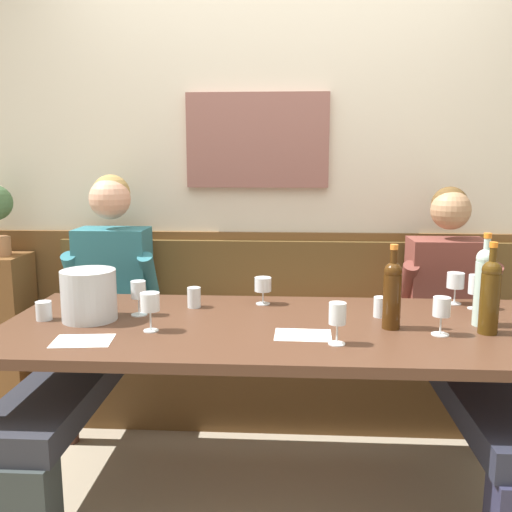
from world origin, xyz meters
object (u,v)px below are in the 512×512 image
at_px(ice_bucket, 89,295).
at_px(wine_glass_mid_left, 150,304).
at_px(wall_bench, 282,366).
at_px(water_tumbler_left, 194,297).
at_px(wine_bottle_amber_mid, 490,294).
at_px(water_tumbler_right, 381,307).
at_px(wine_glass_right_end, 441,309).
at_px(dining_table, 280,342).
at_px(person_left_seat, 92,318).
at_px(wine_bottle_green_tall, 484,285).
at_px(person_right_seat, 467,333).
at_px(wine_glass_near_bucket, 455,282).
at_px(wine_bottle_clear_water, 392,292).
at_px(wine_glass_mid_right, 263,285).
at_px(wine_glass_left_end, 337,316).
at_px(water_tumbler_center, 44,311).
at_px(wine_glass_center_front, 138,292).
at_px(wine_glass_by_bottle, 475,286).

bearing_deg(ice_bucket, wine_glass_mid_left, -25.27).
distance_m(wall_bench, water_tumbler_left, 0.82).
height_order(wine_bottle_amber_mid, water_tumbler_right, wine_bottle_amber_mid).
bearing_deg(wine_bottle_amber_mid, wine_glass_right_end, -170.73).
bearing_deg(dining_table, person_left_seat, 157.83).
bearing_deg(wine_bottle_green_tall, person_right_seat, 81.20).
height_order(person_right_seat, wine_bottle_amber_mid, person_right_seat).
relative_size(wine_bottle_amber_mid, wine_glass_near_bucket, 2.42).
bearing_deg(wine_bottle_clear_water, water_tumbler_left, 162.23).
xyz_separation_m(wine_glass_mid_left, wine_glass_right_end, (1.09, 0.02, -0.01)).
xyz_separation_m(wall_bench, ice_bucket, (-0.78, -0.73, 0.57)).
bearing_deg(person_right_seat, wine_glass_right_end, -118.31).
bearing_deg(dining_table, wine_glass_mid_right, 105.53).
bearing_deg(water_tumbler_left, wine_glass_left_end, -38.11).
bearing_deg(water_tumbler_right, wine_glass_right_end, -51.26).
distance_m(wall_bench, person_left_seat, 1.04).
xyz_separation_m(person_left_seat, wine_glass_mid_right, (0.82, -0.07, 0.19)).
bearing_deg(wall_bench, ice_bucket, -136.73).
height_order(wine_glass_near_bucket, wine_glass_left_end, wine_glass_left_end).
bearing_deg(water_tumbler_right, wine_bottle_green_tall, -14.35).
distance_m(person_left_seat, wine_glass_right_end, 1.58).
relative_size(water_tumbler_center, water_tumbler_right, 0.91).
xyz_separation_m(wall_bench, wine_bottle_clear_water, (0.43, -0.77, 0.61)).
bearing_deg(wine_glass_near_bucket, wine_bottle_amber_mid, -90.09).
bearing_deg(wine_glass_center_front, dining_table, -8.85).
height_order(wine_glass_center_front, water_tumbler_center, wine_glass_center_front).
distance_m(wine_bottle_green_tall, wine_glass_by_bottle, 0.26).
bearing_deg(person_right_seat, water_tumbler_center, -168.95).
distance_m(wine_bottle_amber_mid, water_tumbler_center, 1.75).
distance_m(ice_bucket, wine_bottle_clear_water, 1.21).
relative_size(wall_bench, dining_table, 1.14).
relative_size(wine_glass_mid_left, water_tumbler_center, 1.96).
relative_size(person_left_seat, wine_bottle_amber_mid, 3.92).
bearing_deg(wine_bottle_amber_mid, person_left_seat, 165.35).
bearing_deg(wine_bottle_amber_mid, wine_bottle_green_tall, 82.82).
relative_size(wine_glass_mid_right, water_tumbler_center, 1.61).
height_order(wine_bottle_amber_mid, wine_glass_left_end, wine_bottle_amber_mid).
bearing_deg(wine_glass_left_end, wine_glass_mid_left, 170.97).
xyz_separation_m(wine_bottle_amber_mid, water_tumbler_right, (-0.37, 0.20, -0.11)).
distance_m(wine_glass_mid_left, wine_glass_left_end, 0.70).
height_order(wine_bottle_green_tall, wine_glass_right_end, wine_bottle_green_tall).
xyz_separation_m(person_left_seat, ice_bucket, (0.13, -0.35, 0.20)).
bearing_deg(wine_glass_mid_right, person_right_seat, 3.16).
bearing_deg(wine_glass_near_bucket, wine_bottle_green_tall, -87.85).
distance_m(wine_bottle_clear_water, wine_glass_by_bottle, 0.52).
relative_size(person_left_seat, wine_glass_by_bottle, 9.00).
xyz_separation_m(person_left_seat, water_tumbler_center, (-0.06, -0.37, 0.14)).
bearing_deg(wine_glass_near_bucket, person_left_seat, 179.69).
relative_size(wine_bottle_clear_water, water_tumbler_center, 4.30).
bearing_deg(water_tumbler_right, water_tumbler_left, 172.73).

